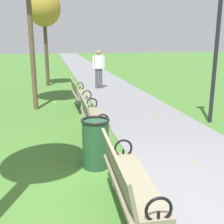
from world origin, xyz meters
The scene contains 10 objects.
ground_plane centered at (0.00, 0.00, 0.00)m, with size 80.00×80.00×0.00m, color #42722D.
paved_walkway centered at (1.19, 18.00, 0.01)m, with size 2.37×44.00×0.02m, color slate.
park_bench_1 centered at (-0.50, -0.13, 0.49)m, with size 0.53×1.62×0.90m.
park_bench_2 centered at (-0.50, 2.83, 0.49)m, with size 0.49×1.61×0.90m.
park_bench_3 centered at (-0.50, 5.41, 0.49)m, with size 0.51×1.61×0.90m.
tree_3 centered at (-1.46, 10.26, 3.37)m, with size 1.45×1.45×4.21m.
pedestrian_walking centered at (0.70, 8.96, 0.93)m, with size 0.53×0.25×1.62m.
trash_bin centered at (-0.65, 1.34, 0.42)m, with size 0.48×0.48×0.84m.
lamp_post centered at (2.67, 3.32, 2.31)m, with size 0.28×0.28×3.48m.
scattered_leaves centered at (0.66, 3.16, 0.02)m, with size 3.65×10.03×0.02m.
Camera 1 is at (-1.32, -3.02, 2.11)m, focal length 45.14 mm.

